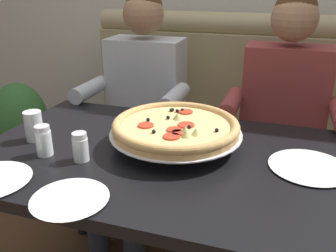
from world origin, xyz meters
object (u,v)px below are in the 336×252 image
Objects in this scene: pizza at (175,127)px; plate_far_side at (70,197)px; shaker_pepper_flakes at (44,143)px; shaker_parmesan at (81,149)px; potted_plant at (22,129)px; plate_near_left at (309,165)px; drinking_glass at (34,128)px; booth_bench at (214,143)px; diner_right at (282,115)px; diner_left at (139,101)px; dining_table at (169,176)px.

plate_far_side is at bearing -112.19° from pizza.
shaker_parmesan is at bearing 0.74° from shaker_pepper_flakes.
pizza is 0.68× the size of potted_plant.
drinking_glass is at bearing -174.97° from plate_near_left.
shaker_pepper_flakes is (-0.41, -0.21, -0.03)m from pizza.
plate_near_left and plate_far_side have the same top height.
plate_near_left is at bearing -61.20° from booth_bench.
booth_bench is 1.29m from plate_far_side.
diner_left is at bearing 180.00° from diner_right.
pizza is at bearing 27.26° from shaker_pepper_flakes.
dining_table is at bearing 4.38° from drinking_glass.
plate_far_side is at bearing -116.45° from dining_table.
plate_far_side is 0.31× the size of potted_plant.
plate_near_left is (0.09, -0.57, 0.04)m from diner_right.
pizza is 4.43× the size of shaker_pepper_flakes.
plate_near_left reaches higher than potted_plant.
pizza is at bearing -90.06° from booth_bench.
dining_table is 5.31× the size of plate_near_left.
shaker_pepper_flakes reaches higher than plate_near_left.
drinking_glass is (-0.35, 0.31, 0.04)m from plate_far_side.
shaker_pepper_flakes is at bearing -152.74° from pizza.
pizza is 4.78× the size of shaker_parmesan.
diner_right reaches higher than shaker_parmesan.
diner_left reaches higher than pizza.
diner_left reaches higher than shaker_pepper_flakes.
plate_near_left is (0.46, -0.03, -0.06)m from pizza.
plate_far_side is (0.09, -0.22, -0.03)m from shaker_parmesan.
shaker_parmesan reaches higher than potted_plant.
dining_table is at bearing -59.29° from diner_left.
dining_table is (0.00, -0.88, 0.26)m from booth_bench.
shaker_pepper_flakes is at bearing -179.26° from shaker_parmesan.
shaker_parmesan reaches higher than plate_near_left.
diner_left is at bearing 120.71° from dining_table.
shaker_pepper_flakes is at bearing -93.30° from diner_left.
plate_far_side is 1.93× the size of drinking_glass.
diner_left is (-0.37, 0.61, 0.06)m from dining_table.
pizza is 4.23× the size of drinking_glass.
diner_left reaches higher than shaker_parmesan.
shaker_pepper_flakes is at bearing -168.19° from plate_near_left.
diner_left is 11.31× the size of drinking_glass.
shaker_pepper_flakes reaches higher than dining_table.
plate_far_side is (0.19, -0.97, 0.04)m from diner_left.
shaker_pepper_flakes is at bearing -135.89° from diner_right.
booth_bench is at bearing 68.10° from shaker_pepper_flakes.
plate_far_side is at bearing -66.95° from shaker_parmesan.
dining_table is 12.71× the size of shaker_pepper_flakes.
diner_left reaches higher than plate_far_side.
potted_plant is at bearing 134.94° from shaker_pepper_flakes.
diner_left is 12.76× the size of shaker_parmesan.
booth_bench is 1.27× the size of diner_left.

